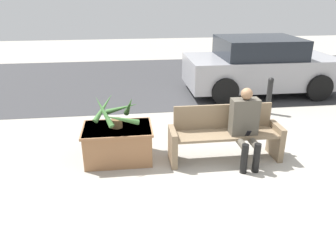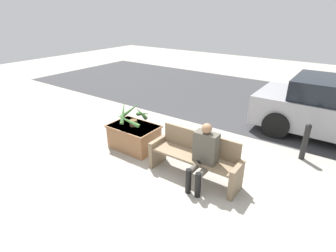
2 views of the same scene
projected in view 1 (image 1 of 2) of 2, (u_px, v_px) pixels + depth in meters
ground_plane at (231, 176)px, 4.89m from camera, size 30.00×30.00×0.00m
road_surface at (174, 78)px, 10.23m from camera, size 20.00×6.00×0.01m
bench at (225, 134)px, 5.25m from camera, size 1.79×0.49×0.87m
person_seated at (245, 123)px, 5.03m from camera, size 0.42×0.57×1.21m
planter_box at (118, 142)px, 5.25m from camera, size 1.09×0.76×0.56m
potted_plant at (116, 112)px, 5.06m from camera, size 0.75×0.76×0.55m
parked_car at (259, 66)px, 8.61m from camera, size 3.86×1.98×1.45m
bollard_post at (269, 95)px, 7.18m from camera, size 0.13×0.13×0.82m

